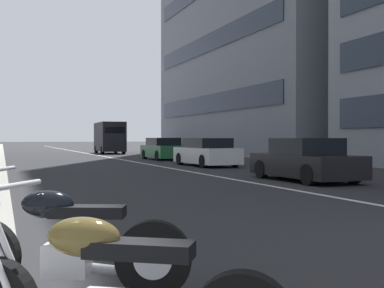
% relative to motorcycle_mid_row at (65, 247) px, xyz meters
% --- Properties ---
extents(lane_centre_stripe, '(110.00, 0.16, 0.01)m').
position_rel_motorcycle_mid_row_xyz_m(lane_centre_stripe, '(33.27, -6.65, -0.42)').
color(lane_centre_stripe, silver).
rests_on(lane_centre_stripe, ground).
extents(motorcycle_mid_row, '(1.00, 2.02, 1.11)m').
position_rel_motorcycle_mid_row_xyz_m(motorcycle_mid_row, '(0.00, 0.00, 0.00)').
color(motorcycle_mid_row, black).
rests_on(motorcycle_mid_row, ground).
extents(car_mid_block_traffic, '(4.20, 1.81, 1.37)m').
position_rel_motorcycle_mid_row_xyz_m(car_mid_block_traffic, '(9.12, -8.55, 0.21)').
color(car_mid_block_traffic, black).
rests_on(car_mid_block_traffic, ground).
extents(car_far_down_avenue, '(4.48, 1.96, 1.37)m').
position_rel_motorcycle_mid_row_xyz_m(car_far_down_avenue, '(18.07, -8.87, 0.24)').
color(car_far_down_avenue, silver).
rests_on(car_far_down_avenue, ground).
extents(car_lead_in_lane, '(4.21, 1.91, 1.39)m').
position_rel_motorcycle_mid_row_xyz_m(car_lead_in_lane, '(25.80, -9.10, 0.24)').
color(car_lead_in_lane, '#236038').
rests_on(car_lead_in_lane, ground).
extents(delivery_van_ahead, '(5.76, 2.27, 2.78)m').
position_rel_motorcycle_mid_row_xyz_m(delivery_van_ahead, '(39.99, -8.55, 1.06)').
color(delivery_van_ahead, black).
rests_on(delivery_van_ahead, ground).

